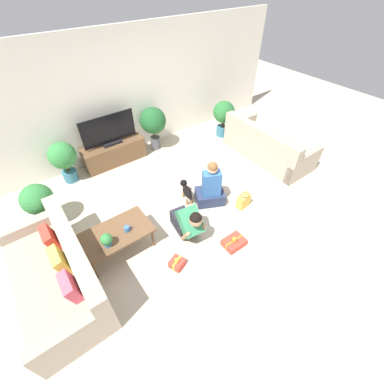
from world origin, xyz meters
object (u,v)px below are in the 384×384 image
Objects in this scene: gift_bag_a at (244,201)px; tv_console at (114,153)px; potted_plant_corner_left at (39,202)px; dog at (186,190)px; gift_box_a at (177,263)px; gift_box_b at (234,242)px; mug at (127,229)px; tv at (109,132)px; potted_plant_back_left at (63,158)px; potted_plant_corner_right at (224,115)px; sofa_right at (267,146)px; tabletop_plant at (106,240)px; sofa_left at (59,275)px; person_sitting at (211,188)px; person_kneeling at (188,221)px; potted_plant_back_right at (153,122)px; coffee_table at (115,235)px.

tv_console is at bearing 115.57° from gift_bag_a.
potted_plant_corner_left reaches higher than dog.
tv_console is 3.10m from gift_box_a.
mug is (-1.37, 0.95, 0.41)m from gift_box_b.
tv is 1.31× the size of potted_plant_back_left.
potted_plant_corner_right is 7.56× the size of mug.
tabletop_plant is (-4.03, -0.51, 0.26)m from sofa_right.
gift_box_b is (2.44, -0.92, -0.23)m from sofa_left.
potted_plant_corner_left is at bearing 79.11° from sofa_right.
mug is at bearing 169.04° from gift_bag_a.
gift_bag_a is at bearing -49.08° from potted_plant_back_left.
tabletop_plant is at bearing 139.02° from gift_box_a.
potted_plant_corner_right is at bearing 26.91° from mug.
gift_box_b is (1.61, -3.25, -0.50)m from potted_plant_back_left.
sofa_right is at bearing -33.51° from tv_console.
sofa_left reaches higher than gift_box_b.
tv_console is 1.42× the size of person_sitting.
potted_plant_corner_left is at bearing 112.76° from tabletop_plant.
potted_plant_corner_right is at bearing -130.25° from dog.
mug reaches higher than gift_box_b.
sofa_right is at bearing 23.44° from person_kneeling.
potted_plant_back_left is 2.06m from potted_plant_back_right.
dog is at bearing 132.61° from gift_bag_a.
tv_console is 1.73× the size of person_kneeling.
potted_plant_back_right is 1.13× the size of potted_plant_corner_right.
dog is 2.35× the size of tabletop_plant.
tv is at bearing 177.22° from potted_plant_back_right.
potted_plant_back_left reaches higher than tv_console.
sofa_left is 3.74m from potted_plant_back_right.
potted_plant_back_left is 0.86× the size of potted_plant_back_right.
person_kneeling reaches higher than dog.
potted_plant_corner_right is (3.72, 1.72, 0.18)m from coffee_table.
sofa_right is 3.50m from tv.
mug reaches higher than tv_console.
sofa_right reaches higher than gift_bag_a.
mug is at bearing -128.34° from potted_plant_back_right.
potted_plant_back_right is 8.56× the size of mug.
tabletop_plant is (0.59, -1.40, 0.03)m from potted_plant_corner_left.
tv_console is (-2.89, 1.91, -0.05)m from sofa_right.
person_kneeling is (1.06, -0.41, -0.04)m from coffee_table.
gift_bag_a is at bearing -10.96° from mug.
sofa_left is 16.82× the size of mug.
gift_box_a is at bearing -169.67° from gift_bag_a.
potted_plant_back_left is (-1.03, -0.05, -0.21)m from tv.
gift_bag_a is (1.32, -2.76, -0.62)m from tv.
dog is 1.35m from gift_box_b.
gift_box_b is (0.58, -3.30, -0.71)m from tv.
tv is 2.69m from tabletop_plant.
sofa_left reaches higher than tabletop_plant.
coffee_table is at bearing 146.34° from gift_box_b.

